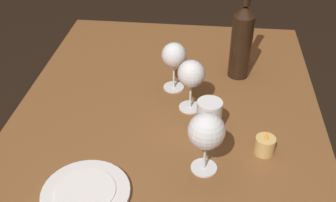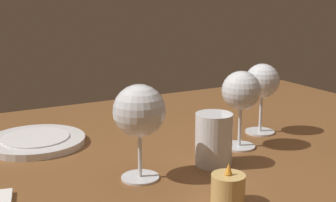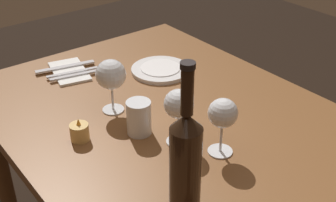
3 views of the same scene
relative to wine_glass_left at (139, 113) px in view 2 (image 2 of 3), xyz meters
The scene contains 7 objects.
dining_table 0.29m from the wine_glass_left, 145.51° to the right, with size 1.30×0.90×0.74m.
wine_glass_left is the anchor object (origin of this frame).
wine_glass_right 0.37m from the wine_glass_left, 162.51° to the right, with size 0.08×0.08×0.16m.
wine_glass_centre 0.25m from the wine_glass_left, 168.28° to the right, with size 0.08×0.08×0.16m.
water_tumbler 0.16m from the wine_glass_left, behind, with size 0.07×0.07×0.10m.
votive_candle 0.19m from the wine_glass_left, 116.35° to the left, with size 0.05×0.05×0.07m.
dinner_plate 0.31m from the wine_glass_left, 66.29° to the right, with size 0.21×0.21×0.02m.
Camera 2 is at (0.48, 0.80, 1.06)m, focal length 49.85 mm.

